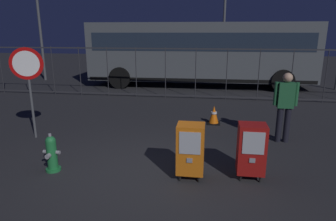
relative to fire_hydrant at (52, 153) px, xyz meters
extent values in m
plane|color=#262628|center=(1.71, 0.20, -0.35)|extent=(60.00, 60.00, 0.00)
cylinder|color=#1E7238|center=(0.00, 0.00, -0.33)|extent=(0.28, 0.28, 0.05)
cylinder|color=#1E7238|center=(0.00, 0.00, -0.03)|extent=(0.19, 0.19, 0.55)
sphere|color=#1E7238|center=(0.00, 0.00, 0.25)|extent=(0.19, 0.19, 0.19)
cylinder|color=gray|center=(0.00, 0.00, 0.37)|extent=(0.06, 0.06, 0.05)
cylinder|color=gray|center=(0.00, -0.13, 0.00)|extent=(0.09, 0.08, 0.09)
cylinder|color=gray|center=(-0.13, 0.00, 0.03)|extent=(0.07, 0.07, 0.07)
cylinder|color=gray|center=(0.13, 0.00, 0.03)|extent=(0.07, 0.07, 0.07)
cylinder|color=black|center=(3.51, 0.11, -0.29)|extent=(0.04, 0.04, 0.12)
cylinder|color=black|center=(3.85, 0.11, -0.29)|extent=(0.04, 0.04, 0.12)
cylinder|color=black|center=(3.51, 0.39, -0.29)|extent=(0.04, 0.04, 0.12)
cylinder|color=black|center=(3.85, 0.39, -0.29)|extent=(0.04, 0.04, 0.12)
cube|color=#9E1411|center=(3.68, 0.25, 0.22)|extent=(0.48, 0.40, 0.90)
cube|color=#B2B7BF|center=(3.68, 0.05, 0.40)|extent=(0.36, 0.01, 0.40)
cube|color=gray|center=(3.68, 0.04, 0.08)|extent=(0.10, 0.02, 0.08)
cylinder|color=black|center=(2.44, -0.05, -0.29)|extent=(0.04, 0.04, 0.12)
cylinder|color=black|center=(2.78, -0.05, -0.29)|extent=(0.04, 0.04, 0.12)
cylinder|color=black|center=(2.44, 0.23, -0.29)|extent=(0.04, 0.04, 0.12)
cylinder|color=black|center=(2.78, 0.23, -0.29)|extent=(0.04, 0.04, 0.12)
cube|color=orange|center=(2.61, 0.09, 0.22)|extent=(0.48, 0.40, 0.90)
cube|color=#B2B7BF|center=(2.61, -0.11, 0.40)|extent=(0.36, 0.01, 0.40)
cube|color=gray|center=(2.61, -0.12, 0.08)|extent=(0.10, 0.02, 0.08)
cylinder|color=#4C4F54|center=(-1.40, 1.66, 0.75)|extent=(0.06, 0.06, 2.20)
cylinder|color=red|center=(-1.40, 1.64, 1.50)|extent=(0.71, 0.31, 0.76)
cylinder|color=white|center=(-1.40, 1.63, 1.50)|extent=(0.56, 0.23, 0.60)
cylinder|color=black|center=(4.58, 2.25, 0.07)|extent=(0.14, 0.14, 0.85)
cylinder|color=black|center=(4.76, 2.25, 0.07)|extent=(0.14, 0.14, 0.85)
cube|color=#1E5933|center=(4.67, 2.25, 0.80)|extent=(0.36, 0.20, 0.60)
sphere|color=tan|center=(4.67, 2.25, 1.21)|extent=(0.22, 0.22, 0.22)
cylinder|color=#1E5933|center=(4.44, 2.25, 0.83)|extent=(0.09, 0.09, 0.55)
cylinder|color=#1E5933|center=(4.90, 2.25, 0.83)|extent=(0.09, 0.09, 0.55)
cube|color=black|center=(3.04, 3.48, -0.34)|extent=(0.36, 0.36, 0.03)
cone|color=orange|center=(3.04, 3.48, -0.07)|extent=(0.28, 0.28, 0.50)
cylinder|color=white|center=(3.04, 3.48, -0.02)|extent=(0.17, 0.17, 0.06)
cube|color=#2D2D33|center=(1.71, 6.77, 1.60)|extent=(18.00, 0.04, 0.05)
cube|color=#2D2D33|center=(1.71, 6.77, -0.25)|extent=(18.00, 0.04, 0.05)
cylinder|color=#2D2D33|center=(-6.09, 6.77, 0.65)|extent=(0.03, 0.03, 2.00)
cylinder|color=#2D2D33|center=(-4.89, 6.77, 0.65)|extent=(0.03, 0.03, 2.00)
cylinder|color=#2D2D33|center=(-3.69, 6.77, 0.65)|extent=(0.03, 0.03, 2.00)
cylinder|color=#2D2D33|center=(-2.49, 6.77, 0.65)|extent=(0.03, 0.03, 2.00)
cylinder|color=#2D2D33|center=(-1.29, 6.77, 0.65)|extent=(0.03, 0.03, 2.00)
cylinder|color=#2D2D33|center=(-0.09, 6.77, 0.65)|extent=(0.03, 0.03, 2.00)
cylinder|color=#2D2D33|center=(1.11, 6.77, 0.65)|extent=(0.03, 0.03, 2.00)
cylinder|color=#2D2D33|center=(2.31, 6.77, 0.65)|extent=(0.03, 0.03, 2.00)
cylinder|color=#2D2D33|center=(3.51, 6.77, 0.65)|extent=(0.03, 0.03, 2.00)
cylinder|color=#2D2D33|center=(4.71, 6.77, 0.65)|extent=(0.03, 0.03, 2.00)
cylinder|color=#2D2D33|center=(5.91, 6.77, 0.65)|extent=(0.03, 0.03, 2.00)
cylinder|color=#2D2D33|center=(7.11, 6.77, 0.65)|extent=(0.03, 0.03, 2.00)
cube|color=#4C5156|center=(2.33, 9.77, 1.32)|extent=(10.55, 2.74, 2.65)
cube|color=#1E2838|center=(2.33, 9.77, 1.80)|extent=(9.93, 2.75, 0.80)
cube|color=black|center=(2.33, 9.77, 0.10)|extent=(10.34, 2.74, 0.16)
cylinder|color=black|center=(6.04, 8.60, 0.15)|extent=(1.01, 0.30, 1.00)
cylinder|color=black|center=(5.98, 11.10, 0.15)|extent=(1.01, 0.30, 1.00)
cylinder|color=black|center=(-1.31, 8.43, 0.15)|extent=(1.01, 0.30, 1.00)
cylinder|color=black|center=(-1.37, 10.93, 0.15)|extent=(1.01, 0.30, 1.00)
cylinder|color=#4C4F54|center=(-6.21, 10.30, 3.68)|extent=(0.14, 0.14, 8.05)
cylinder|color=#4C4F54|center=(3.51, 12.22, 3.13)|extent=(0.14, 0.14, 6.96)
camera|label=1|loc=(2.93, -4.76, 2.21)|focal=31.39mm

